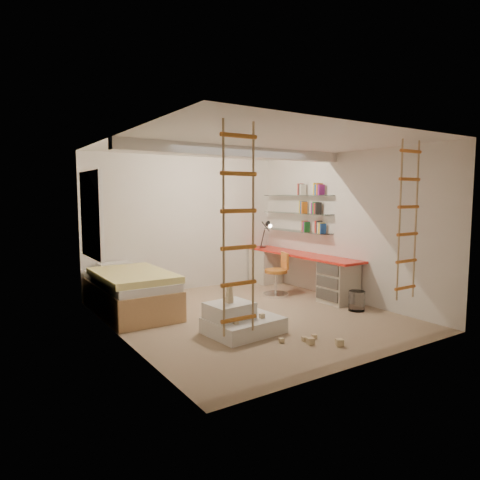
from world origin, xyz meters
TOP-DOWN VIEW (x-y plane):
  - floor at (0.00, 0.00)m, footprint 4.50×4.50m
  - ceiling_beam at (0.00, 0.30)m, footprint 4.00×0.18m
  - window_frame at (-1.97, 1.50)m, footprint 0.06×1.15m
  - window_blind at (-1.93, 1.50)m, footprint 0.02×1.00m
  - rope_ladder_left at (-1.35, -1.75)m, footprint 0.41×0.04m
  - rope_ladder_right at (1.35, -1.75)m, footprint 0.41×0.04m
  - waste_bin at (1.59, -0.70)m, footprint 0.26×0.26m
  - desk at (1.72, 0.86)m, footprint 0.56×2.80m
  - shelves at (1.87, 1.13)m, footprint 0.25×1.80m
  - bed at (-1.48, 1.23)m, footprint 1.02×2.00m
  - task_lamp at (1.67, 1.82)m, footprint 0.14×0.36m
  - swivel_chair at (1.15, 0.81)m, footprint 0.60×0.60m
  - play_platform at (-0.60, -0.61)m, footprint 1.01×0.82m
  - toy_blocks at (-0.37, -0.98)m, footprint 1.02×1.25m
  - books at (1.87, 1.13)m, footprint 0.14×0.58m

SIDE VIEW (x-z plane):
  - floor at x=0.00m, z-range 0.00..0.00m
  - waste_bin at x=1.59m, z-range 0.00..0.32m
  - play_platform at x=-0.60m, z-range -0.05..0.38m
  - toy_blocks at x=-0.37m, z-range -0.10..0.60m
  - swivel_chair at x=1.15m, z-range -0.11..0.70m
  - bed at x=-1.48m, z-range -0.02..0.67m
  - desk at x=1.72m, z-range 0.03..0.78m
  - task_lamp at x=1.67m, z-range 0.85..1.42m
  - shelves at x=1.87m, z-range 1.14..1.86m
  - rope_ladder_left at x=-1.35m, z-range 0.45..2.58m
  - rope_ladder_right at x=1.35m, z-range 0.45..2.58m
  - window_frame at x=-1.97m, z-range 0.88..2.23m
  - window_blind at x=-1.93m, z-range 0.95..2.15m
  - books at x=1.87m, z-range 1.14..2.06m
  - ceiling_beam at x=0.00m, z-range 2.44..2.60m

